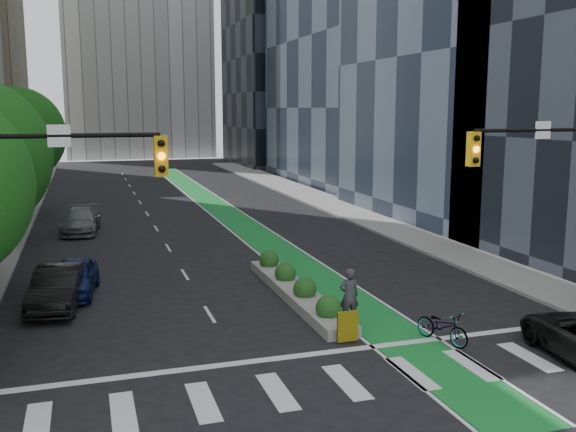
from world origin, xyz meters
TOP-DOWN VIEW (x-y plane):
  - ground at (0.00, 0.00)m, footprint 160.00×160.00m
  - sidewalk_right at (11.80, 25.00)m, footprint 3.60×90.00m
  - bike_lane_paint at (3.00, 30.00)m, footprint 2.20×70.00m
  - building_dark_end at (20.00, 68.00)m, footprint 14.00×18.00m
  - tree_midfar at (-11.00, 22.00)m, footprint 5.60×5.60m
  - tree_far at (-11.00, 32.00)m, footprint 6.60×6.60m
  - median_planter at (1.20, 7.04)m, footprint 1.20×10.26m
  - bicycle at (4.14, 0.92)m, footprint 1.36×2.14m
  - cyclist at (2.00, 3.58)m, footprint 0.75×0.51m
  - parked_car_left_near at (-7.25, 10.20)m, footprint 2.26×4.44m
  - parked_car_left_mid at (-7.80, 8.57)m, footprint 2.26×4.87m
  - parked_car_left_far at (-7.00, 24.03)m, footprint 2.58×5.26m

SIDE VIEW (x-z plane):
  - ground at x=0.00m, z-range 0.00..0.00m
  - bike_lane_paint at x=3.00m, z-range 0.00..0.01m
  - sidewalk_right at x=11.80m, z-range 0.00..0.15m
  - median_planter at x=1.20m, z-range -0.18..0.92m
  - bicycle at x=4.14m, z-range 0.00..1.06m
  - parked_car_left_near at x=-7.25m, z-range 0.00..1.45m
  - parked_car_left_far at x=-7.00m, z-range 0.00..1.47m
  - parked_car_left_mid at x=-7.80m, z-range 0.00..1.54m
  - cyclist at x=2.00m, z-range 0.00..1.98m
  - tree_midfar at x=-11.00m, z-range 1.07..8.83m
  - tree_far at x=-11.00m, z-range 1.19..10.20m
  - building_dark_end at x=20.00m, z-range 0.00..28.00m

